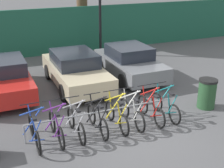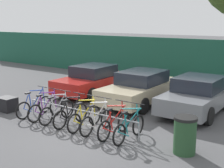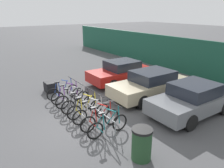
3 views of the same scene
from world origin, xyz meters
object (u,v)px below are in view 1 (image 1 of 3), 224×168
car_grey (130,62)px  trash_bin (207,93)px  bicycle_white (132,113)px  bicycle_teal (165,106)px  bicycle_yellow (117,116)px  bicycle_purple (56,128)px  car_red (4,78)px  bicycle_silver (76,124)px  bicycle_black (97,120)px  bicycle_blue (34,132)px  bicycle_red (151,109)px  bike_rack (103,113)px  car_beige (75,70)px

car_grey → trash_bin: size_ratio=3.92×
bicycle_white → car_grey: size_ratio=0.42×
bicycle_teal → bicycle_yellow: bearing=-177.0°
bicycle_teal → car_grey: bearing=83.7°
bicycle_purple → car_red: car_red is taller
bicycle_silver → bicycle_black: (0.66, 0.00, 0.00)m
bicycle_purple → bicycle_blue: bearing=-176.8°
bicycle_silver → car_grey: bearing=45.1°
car_grey → bicycle_purple: bearing=-137.0°
bicycle_blue → bicycle_white: 2.96m
bicycle_white → car_red: 5.21m
bicycle_yellow → trash_bin: bicycle_yellow is taller
bicycle_blue → bicycle_teal: (4.18, 0.00, 0.00)m
bicycle_blue → trash_bin: 5.88m
bicycle_purple → bicycle_white: same height
car_red → bicycle_silver: bearing=-68.4°
bicycle_blue → bicycle_purple: (0.61, 0.00, 0.00)m
bicycle_yellow → trash_bin: bearing=1.6°
bicycle_black → car_grey: bearing=51.5°
bicycle_white → bicycle_red: bearing=2.2°
bicycle_teal → car_red: 6.07m
bike_rack → car_grey: size_ratio=1.17×
bike_rack → trash_bin: size_ratio=4.58×
bicycle_silver → bicycle_white: 1.78m
bike_rack → car_grey: 4.66m
bicycle_yellow → bicycle_white: size_ratio=1.00×
bicycle_yellow → bicycle_red: bearing=0.2°
bicycle_silver → car_red: car_red is taller
bicycle_silver → trash_bin: bicycle_silver is taller
bicycle_blue → bicycle_red: (3.64, 0.00, 0.00)m
bike_rack → bicycle_blue: bicycle_blue is taller
bicycle_blue → bicycle_silver: same height
trash_bin → bike_rack: bearing=179.0°
bicycle_black → bicycle_red: (1.80, 0.00, 0.00)m
bike_rack → bicycle_red: 1.56m
trash_bin → bicycle_blue: bearing=-179.2°
bicycle_red → car_beige: car_beige is taller
bicycle_purple → car_beige: size_ratio=0.39×
bicycle_yellow → car_red: size_ratio=0.42×
bicycle_white → car_beige: car_beige is taller
bicycle_white → bicycle_red: same height
bike_rack → bicycle_teal: 2.10m
bicycle_black → trash_bin: 4.05m
bicycle_purple → bicycle_teal: bearing=3.2°
bicycle_purple → bicycle_black: 1.23m
bike_rack → trash_bin: 3.79m
bike_rack → bicycle_yellow: 0.42m
bicycle_white → car_beige: bearing=101.3°
bicycle_blue → bicycle_yellow: (2.46, 0.00, 0.00)m
bicycle_white → trash_bin: (2.92, 0.09, 0.14)m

